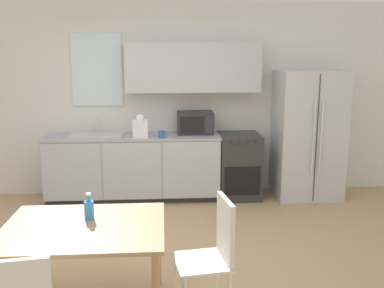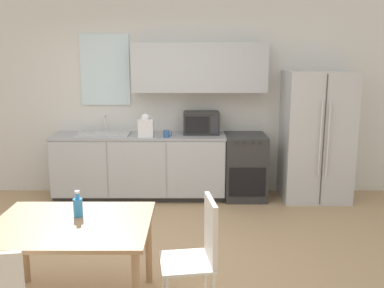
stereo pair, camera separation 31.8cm
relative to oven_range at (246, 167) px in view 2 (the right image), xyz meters
name	(u,v)px [view 2 (the right image)]	position (x,y,z in m)	size (l,w,h in m)	color
ground_plane	(141,260)	(-1.25, -1.89, -0.45)	(12.00, 12.00, 0.00)	tan
wall_back	(164,94)	(-1.15, 0.30, 0.98)	(12.00, 0.38, 2.70)	silver
kitchen_counter	(141,166)	(-1.46, 0.01, 0.01)	(2.37, 0.61, 0.90)	#333333
oven_range	(246,167)	(0.00, 0.00, 0.00)	(0.56, 0.63, 0.90)	#2D2D2D
refrigerator	(318,136)	(0.96, -0.03, 0.43)	(0.89, 0.71, 1.76)	silver
kitchen_sink	(105,134)	(-1.95, 0.02, 0.46)	(0.70, 0.43, 0.24)	#B7BABC
microwave	(203,123)	(-0.61, 0.10, 0.60)	(0.49, 0.35, 0.30)	#282828
coffee_mug	(168,134)	(-1.07, -0.17, 0.50)	(0.11, 0.08, 0.09)	#335999
grocery_bag_0	(147,127)	(-1.35, -0.13, 0.58)	(0.20, 0.18, 0.31)	white
dining_table	(73,234)	(-1.65, -2.70, 0.19)	(1.20, 0.94, 0.72)	#997551
dining_chair_side	(201,249)	(-0.68, -2.76, 0.09)	(0.45, 0.45, 0.93)	beige
drink_bottle	(79,206)	(-1.63, -2.57, 0.36)	(0.07, 0.07, 0.21)	#338CD8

